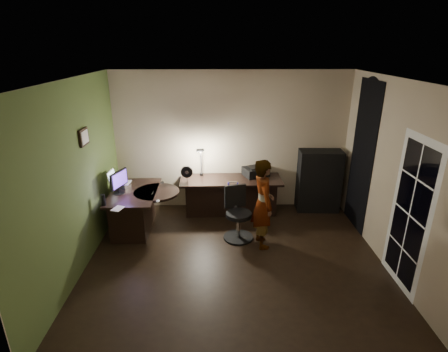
{
  "coord_description": "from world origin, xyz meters",
  "views": [
    {
      "loc": [
        -0.24,
        -4.56,
        3.12
      ],
      "look_at": [
        -0.15,
        1.05,
        1.0
      ],
      "focal_mm": 28.0,
      "sensor_mm": 36.0,
      "label": 1
    }
  ],
  "objects_px": {
    "cabinet": "(319,181)",
    "person": "(263,204)",
    "desk_right": "(231,196)",
    "monitor": "(118,186)",
    "office_chair": "(239,214)",
    "desk_left": "(136,211)"
  },
  "relations": [
    {
      "from": "monitor",
      "to": "person",
      "type": "height_order",
      "value": "person"
    },
    {
      "from": "desk_left",
      "to": "monitor",
      "type": "xyz_separation_m",
      "value": [
        -0.23,
        -0.08,
        0.51
      ]
    },
    {
      "from": "cabinet",
      "to": "office_chair",
      "type": "bearing_deg",
      "value": -143.38
    },
    {
      "from": "cabinet",
      "to": "office_chair",
      "type": "distance_m",
      "value": 1.98
    },
    {
      "from": "person",
      "to": "office_chair",
      "type": "bearing_deg",
      "value": 51.57
    },
    {
      "from": "cabinet",
      "to": "person",
      "type": "height_order",
      "value": "person"
    },
    {
      "from": "desk_left",
      "to": "cabinet",
      "type": "height_order",
      "value": "cabinet"
    },
    {
      "from": "cabinet",
      "to": "monitor",
      "type": "relative_size",
      "value": 2.74
    },
    {
      "from": "monitor",
      "to": "person",
      "type": "xyz_separation_m",
      "value": [
        2.41,
        -0.47,
        -0.13
      ]
    },
    {
      "from": "person",
      "to": "desk_left",
      "type": "bearing_deg",
      "value": 65.44
    },
    {
      "from": "person",
      "to": "monitor",
      "type": "bearing_deg",
      "value": 68.46
    },
    {
      "from": "desk_left",
      "to": "cabinet",
      "type": "distance_m",
      "value": 3.53
    },
    {
      "from": "desk_right",
      "to": "person",
      "type": "relative_size",
      "value": 1.3
    },
    {
      "from": "desk_right",
      "to": "person",
      "type": "height_order",
      "value": "person"
    },
    {
      "from": "office_chair",
      "to": "person",
      "type": "height_order",
      "value": "person"
    },
    {
      "from": "desk_right",
      "to": "monitor",
      "type": "height_order",
      "value": "monitor"
    },
    {
      "from": "person",
      "to": "desk_right",
      "type": "bearing_deg",
      "value": 11.76
    },
    {
      "from": "desk_left",
      "to": "monitor",
      "type": "relative_size",
      "value": 2.85
    },
    {
      "from": "desk_right",
      "to": "monitor",
      "type": "bearing_deg",
      "value": -161.69
    },
    {
      "from": "monitor",
      "to": "office_chair",
      "type": "height_order",
      "value": "monitor"
    },
    {
      "from": "desk_left",
      "to": "office_chair",
      "type": "bearing_deg",
      "value": -11.63
    },
    {
      "from": "cabinet",
      "to": "person",
      "type": "xyz_separation_m",
      "value": [
        -1.26,
        -1.31,
        0.13
      ]
    }
  ]
}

